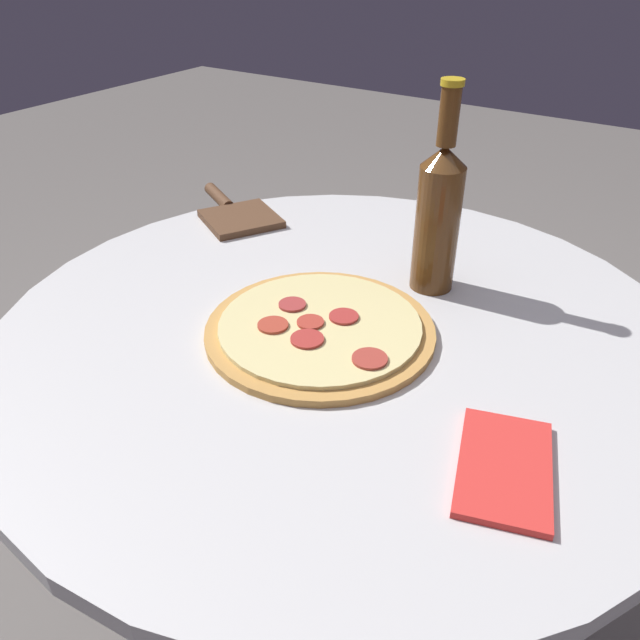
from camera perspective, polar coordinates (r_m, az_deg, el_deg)
ground_plane at (r=1.35m, az=1.30°, el=-26.72°), size 8.00×8.00×0.00m
table at (r=0.92m, az=1.71°, el=-9.30°), size 0.90×0.90×0.72m
pizza at (r=0.79m, az=-0.01°, el=-0.76°), size 0.29×0.29×0.02m
beer_bottle at (r=0.86m, az=10.76°, el=9.54°), size 0.06×0.06×0.28m
pizza_paddle at (r=1.13m, az=-7.73°, el=9.63°), size 0.17×0.23×0.02m
napkin at (r=0.63m, az=16.51°, el=-12.78°), size 0.16×0.12×0.01m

